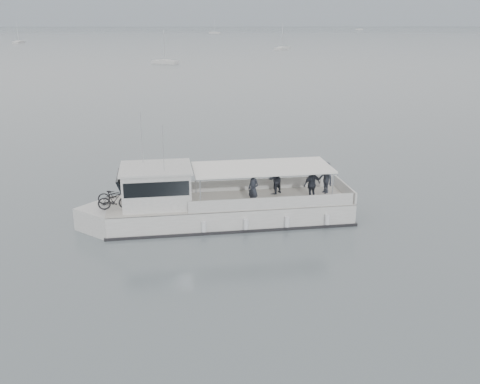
{
  "coord_description": "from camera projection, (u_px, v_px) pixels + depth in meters",
  "views": [
    {
      "loc": [
        1.08,
        -23.03,
        10.19
      ],
      "look_at": [
        1.45,
        2.94,
        1.6
      ],
      "focal_mm": 40.0,
      "sensor_mm": 36.0,
      "label": 1
    }
  ],
  "objects": [
    {
      "name": "ground",
      "position": [
        210.0,
        244.0,
        25.05
      ],
      "size": [
        1400.0,
        1400.0,
        0.0
      ],
      "primitive_type": "plane",
      "color": "slate",
      "rests_on": "ground"
    },
    {
      "name": "tour_boat",
      "position": [
        206.0,
        205.0,
        27.37
      ],
      "size": [
        14.26,
        5.16,
        5.93
      ],
      "rotation": [
        0.0,
        0.0,
        0.14
      ],
      "color": "silver",
      "rests_on": "ground"
    },
    {
      "name": "headland",
      "position": [
        231.0,
        12.0,
        552.28
      ],
      "size": [
        1400.0,
        90.0,
        28.0
      ],
      "primitive_type": "cube",
      "color": "#939EA8",
      "rests_on": "ground"
    },
    {
      "name": "moored_fleet",
      "position": [
        161.0,
        38.0,
        246.41
      ],
      "size": [
        434.87,
        349.45,
        11.25
      ],
      "color": "silver",
      "rests_on": "ground"
    }
  ]
}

